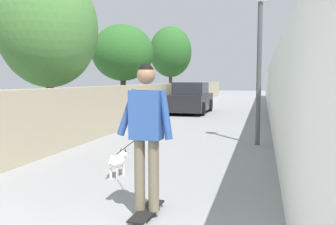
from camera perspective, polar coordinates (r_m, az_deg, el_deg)
name	(u,v)px	position (r m, az deg, el deg)	size (l,w,h in m)	color
ground_plane	(214,117)	(16.03, 7.28, -0.76)	(80.00, 80.00, 0.00)	gray
wall_left	(145,103)	(14.59, -3.68, 1.59)	(48.00, 0.30, 1.47)	tan
fence_right	(275,92)	(13.82, 16.72, 3.11)	(48.00, 0.30, 2.41)	white
tree_left_near	(123,53)	(16.01, -7.23, 9.40)	(2.70, 2.70, 4.08)	#473523
tree_left_far	(48,29)	(11.21, -18.60, 12.57)	(2.88, 2.88, 4.87)	#473523
tree_left_distant	(171,52)	(21.55, 0.41, 9.62)	(2.50, 2.50, 4.82)	brown
lamp_post	(260,37)	(9.41, 14.43, 11.58)	(0.36, 0.36, 3.94)	#4C4C51
skateboard	(147,211)	(4.53, -3.39, -15.43)	(0.81, 0.23, 0.08)	black
person_skateboarder	(146,125)	(4.28, -3.47, -2.04)	(0.23, 0.71, 1.77)	#726651
dog	(118,161)	(6.27, -7.98, -7.64)	(1.92, 1.18, 1.06)	white
car_near	(191,99)	(17.94, 3.65, 2.20)	(3.90, 1.80, 1.54)	black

